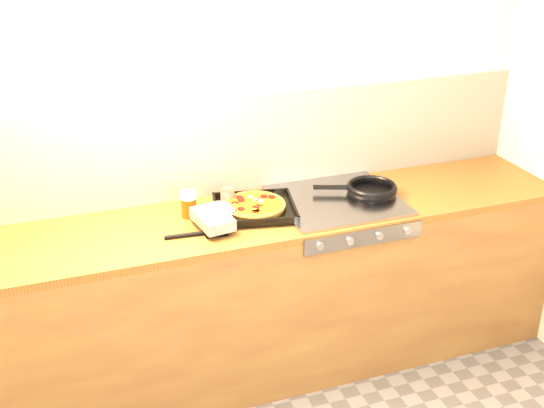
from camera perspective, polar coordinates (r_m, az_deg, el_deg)
name	(u,v)px	position (r m, az deg, el deg)	size (l,w,h in m)	color
room_shell	(232,146)	(3.41, -3.33, 4.88)	(3.20, 3.20, 3.20)	white
counter_run	(252,294)	(3.48, -1.67, -7.58)	(3.20, 0.62, 0.90)	olive
stovetop	(337,201)	(3.40, 5.45, 0.29)	(0.60, 0.56, 0.02)	#939398
pizza_on_tray	(243,209)	(3.22, -2.46, -0.41)	(0.54, 0.42, 0.07)	black
frying_pan	(371,189)	(3.47, 8.25, 1.23)	(0.44, 0.33, 0.04)	black
tomato_can	(228,197)	(3.32, -3.74, 0.56)	(0.09, 0.09, 0.10)	maroon
juice_glass	(189,204)	(3.23, -6.98, 0.00)	(0.10, 0.10, 0.13)	#C53D0B
wooden_spoon	(266,196)	(3.43, -0.50, 0.71)	(0.30, 0.07, 0.02)	#AF7F4A
black_spatula	(198,234)	(3.08, -6.25, -2.52)	(0.28, 0.09, 0.02)	black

